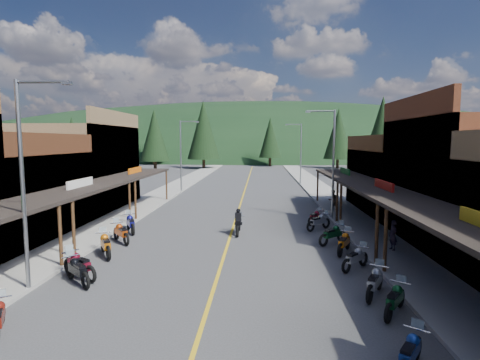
# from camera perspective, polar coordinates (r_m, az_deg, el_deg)

# --- Properties ---
(ground) EXTENTS (220.00, 220.00, 0.00)m
(ground) POSITION_cam_1_polar(r_m,az_deg,el_deg) (20.35, -2.11, -10.49)
(ground) COLOR #38383A
(ground) RESTS_ON ground
(centerline) EXTENTS (0.15, 90.00, 0.01)m
(centerline) POSITION_cam_1_polar(r_m,az_deg,el_deg) (39.90, 0.50, -2.32)
(centerline) COLOR gold
(centerline) RESTS_ON ground
(sidewalk_west) EXTENTS (3.40, 94.00, 0.15)m
(sidewalk_west) POSITION_cam_1_polar(r_m,az_deg,el_deg) (41.20, -11.68, -2.08)
(sidewalk_west) COLOR gray
(sidewalk_west) RESTS_ON ground
(sidewalk_east) EXTENTS (3.40, 94.00, 0.15)m
(sidewalk_east) POSITION_cam_1_polar(r_m,az_deg,el_deg) (40.44, 12.92, -2.26)
(sidewalk_east) COLOR gray
(sidewalk_east) RESTS_ON ground
(shop_west_3) EXTENTS (10.90, 10.20, 8.20)m
(shop_west_3) POSITION_cam_1_polar(r_m,az_deg,el_deg) (34.53, -23.73, 1.74)
(shop_west_3) COLOR brown
(shop_west_3) RESTS_ON ground
(shop_east_2) EXTENTS (10.90, 9.00, 8.20)m
(shop_east_2) POSITION_cam_1_polar(r_m,az_deg,el_deg) (24.40, 32.52, -0.25)
(shop_east_2) COLOR #562B19
(shop_east_2) RESTS_ON ground
(shop_east_3) EXTENTS (10.90, 10.20, 6.20)m
(shop_east_3) POSITION_cam_1_polar(r_m,az_deg,el_deg) (33.14, 24.25, -0.15)
(shop_east_3) COLOR #4C2D16
(shop_east_3) RESTS_ON ground
(streetlight_0) EXTENTS (2.16, 0.18, 8.00)m
(streetlight_0) POSITION_cam_1_polar(r_m,az_deg,el_deg) (16.09, -29.85, 0.51)
(streetlight_0) COLOR gray
(streetlight_0) RESTS_ON ground
(streetlight_1) EXTENTS (2.16, 0.18, 8.00)m
(streetlight_1) POSITION_cam_1_polar(r_m,az_deg,el_deg) (42.37, -8.83, 4.15)
(streetlight_1) COLOR gray
(streetlight_1) RESTS_ON ground
(streetlight_2) EXTENTS (2.16, 0.18, 8.00)m
(streetlight_2) POSITION_cam_1_polar(r_m,az_deg,el_deg) (27.95, 13.76, 3.13)
(streetlight_2) COLOR gray
(streetlight_2) RESTS_ON ground
(streetlight_3) EXTENTS (2.16, 0.18, 8.00)m
(streetlight_3) POSITION_cam_1_polar(r_m,az_deg,el_deg) (49.72, 9.09, 4.41)
(streetlight_3) COLOR gray
(streetlight_3) RESTS_ON ground
(ridge_hill) EXTENTS (310.00, 140.00, 60.00)m
(ridge_hill) POSITION_cam_1_polar(r_m,az_deg,el_deg) (154.55, 2.45, 3.85)
(ridge_hill) COLOR black
(ridge_hill) RESTS_ON ground
(pine_0) EXTENTS (5.04, 5.04, 11.00)m
(pine_0) POSITION_cam_1_polar(r_m,az_deg,el_deg) (91.54, -24.19, 5.92)
(pine_0) COLOR black
(pine_0) RESTS_ON ground
(pine_1) EXTENTS (5.88, 5.88, 12.50)m
(pine_1) POSITION_cam_1_polar(r_m,az_deg,el_deg) (93.09, -13.07, 6.75)
(pine_1) COLOR black
(pine_1) RESTS_ON ground
(pine_2) EXTENTS (6.72, 6.72, 14.00)m
(pine_2) POSITION_cam_1_polar(r_m,az_deg,el_deg) (78.36, -5.60, 7.59)
(pine_2) COLOR black
(pine_2) RESTS_ON ground
(pine_3) EXTENTS (5.04, 5.04, 11.00)m
(pine_3) POSITION_cam_1_polar(r_m,az_deg,el_deg) (85.47, 4.62, 6.45)
(pine_3) COLOR black
(pine_3) RESTS_ON ground
(pine_4) EXTENTS (5.88, 5.88, 12.50)m
(pine_4) POSITION_cam_1_polar(r_m,az_deg,el_deg) (81.08, 14.75, 6.84)
(pine_4) COLOR black
(pine_4) RESTS_ON ground
(pine_5) EXTENTS (6.72, 6.72, 14.00)m
(pine_5) POSITION_cam_1_polar(r_m,az_deg,el_deg) (96.97, 22.68, 6.85)
(pine_5) COLOR black
(pine_5) RESTS_ON ground
(pine_6) EXTENTS (5.04, 5.04, 11.00)m
(pine_6) POSITION_cam_1_polar(r_m,az_deg,el_deg) (94.42, 31.19, 5.57)
(pine_6) COLOR black
(pine_6) RESTS_ON ground
(pine_7) EXTENTS (5.88, 5.88, 12.50)m
(pine_7) POSITION_cam_1_polar(r_m,az_deg,el_deg) (101.25, -16.50, 6.58)
(pine_7) COLOR black
(pine_7) RESTS_ON ground
(pine_8) EXTENTS (4.48, 4.48, 10.00)m
(pine_8) POSITION_cam_1_polar(r_m,az_deg,el_deg) (64.02, -18.81, 5.86)
(pine_8) COLOR black
(pine_8) RESTS_ON ground
(pine_9) EXTENTS (4.93, 4.93, 10.80)m
(pine_9) POSITION_cam_1_polar(r_m,az_deg,el_deg) (68.16, 22.26, 6.06)
(pine_9) COLOR black
(pine_9) RESTS_ON ground
(pine_10) EXTENTS (5.38, 5.38, 11.60)m
(pine_10) POSITION_cam_1_polar(r_m,az_deg,el_deg) (72.21, -12.89, 6.65)
(pine_10) COLOR black
(pine_10) RESTS_ON ground
(pine_11) EXTENTS (5.82, 5.82, 12.40)m
(pine_11) POSITION_cam_1_polar(r_m,az_deg,el_deg) (60.27, 20.85, 6.95)
(pine_11) COLOR black
(pine_11) RESTS_ON ground
(bike_west_5) EXTENTS (2.10, 2.01, 1.25)m
(bike_west_5) POSITION_cam_1_polar(r_m,az_deg,el_deg) (16.80, -23.54, -12.37)
(bike_west_5) COLOR black
(bike_west_5) RESTS_ON ground
(bike_west_6) EXTENTS (2.33, 1.90, 1.31)m
(bike_west_6) POSITION_cam_1_polar(r_m,az_deg,el_deg) (17.37, -23.30, -11.65)
(bike_west_6) COLOR maroon
(bike_west_6) RESTS_ON ground
(bike_west_7) EXTENTS (1.87, 2.37, 1.32)m
(bike_west_7) POSITION_cam_1_polar(r_m,az_deg,el_deg) (20.13, -19.81, -9.09)
(bike_west_7) COLOR #C9660E
(bike_west_7) RESTS_ON ground
(bike_west_8) EXTENTS (2.02, 2.19, 1.28)m
(bike_west_8) POSITION_cam_1_polar(r_m,az_deg,el_deg) (22.43, -17.69, -7.52)
(bike_west_8) COLOR #A73B0B
(bike_west_8) RESTS_ON ground
(bike_west_9) EXTENTS (1.76, 2.36, 1.30)m
(bike_west_9) POSITION_cam_1_polar(r_m,az_deg,el_deg) (24.67, -16.34, -6.24)
(bike_west_9) COLOR navy
(bike_west_9) RESTS_ON ground
(bike_east_3) EXTENTS (1.65, 1.96, 1.11)m
(bike_east_3) POSITION_cam_1_polar(r_m,az_deg,el_deg) (11.09, 24.51, -22.67)
(bike_east_3) COLOR navy
(bike_east_3) RESTS_ON ground
(bike_east_4) EXTENTS (1.70, 2.04, 1.15)m
(bike_east_4) POSITION_cam_1_polar(r_m,az_deg,el_deg) (13.98, 22.56, -16.31)
(bike_east_4) COLOR #0C401D
(bike_east_4) RESTS_ON ground
(bike_east_5) EXTENTS (1.66, 2.20, 1.21)m
(bike_east_5) POSITION_cam_1_polar(r_m,az_deg,el_deg) (15.21, 19.87, -14.24)
(bike_east_5) COLOR #95969A
(bike_east_5) RESTS_ON ground
(bike_east_6) EXTENTS (1.89, 1.90, 1.15)m
(bike_east_6) POSITION_cam_1_polar(r_m,az_deg,el_deg) (17.90, 17.16, -11.18)
(bike_east_6) COLOR gray
(bike_east_6) RESTS_ON ground
(bike_east_7) EXTENTS (1.62, 2.27, 1.24)m
(bike_east_7) POSITION_cam_1_polar(r_m,az_deg,el_deg) (20.19, 15.58, -9.02)
(bike_east_7) COLOR #BE600D
(bike_east_7) RESTS_ON ground
(bike_east_8) EXTENTS (2.14, 1.96, 1.25)m
(bike_east_8) POSITION_cam_1_polar(r_m,az_deg,el_deg) (21.72, 13.97, -7.90)
(bike_east_8) COLOR #0C3E1C
(bike_east_8) RESTS_ON ground
(bike_east_9) EXTENTS (2.08, 1.94, 1.22)m
(bike_east_9) POSITION_cam_1_polar(r_m,az_deg,el_deg) (24.87, 11.89, -6.12)
(bike_east_9) COLOR gray
(bike_east_9) RESTS_ON ground
(bike_east_10) EXTENTS (1.64, 1.95, 1.10)m
(bike_east_10) POSITION_cam_1_polar(r_m,az_deg,el_deg) (26.58, 11.39, -5.46)
(bike_east_10) COLOR maroon
(bike_east_10) RESTS_ON ground
(rider_on_bike) EXTENTS (0.75, 2.20, 1.67)m
(rider_on_bike) POSITION_cam_1_polar(r_m,az_deg,el_deg) (23.31, -0.25, -6.66)
(rider_on_bike) COLOR black
(rider_on_bike) RESTS_ON ground
(pedestrian_east_a) EXTENTS (0.49, 0.64, 1.57)m
(pedestrian_east_a) POSITION_cam_1_polar(r_m,az_deg,el_deg) (21.05, 22.30, -7.75)
(pedestrian_east_a) COLOR #251C2A
(pedestrian_east_a) RESTS_ON sidewalk_east
(pedestrian_east_b) EXTENTS (0.95, 0.81, 1.70)m
(pedestrian_east_b) POSITION_cam_1_polar(r_m,az_deg,el_deg) (31.30, 13.92, -2.96)
(pedestrian_east_b) COLOR brown
(pedestrian_east_b) RESTS_ON sidewalk_east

